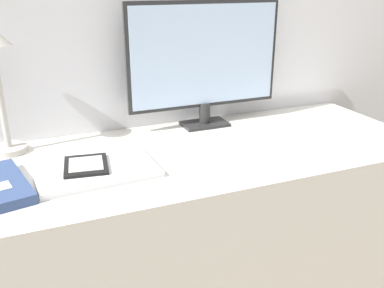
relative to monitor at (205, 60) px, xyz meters
name	(u,v)px	position (x,y,z in m)	size (l,w,h in m)	color
desk	(206,238)	(-0.09, -0.23, -0.61)	(1.53, 0.62, 0.70)	silver
monitor	(205,60)	(0.00, 0.00, 0.00)	(0.60, 0.11, 0.47)	#262626
keyboard	(278,150)	(0.11, -0.35, -0.25)	(0.31, 0.11, 0.01)	silver
laptop	(96,170)	(-0.47, -0.28, -0.25)	(0.36, 0.25, 0.02)	silver
ereader	(86,165)	(-0.50, -0.26, -0.23)	(0.14, 0.17, 0.01)	black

